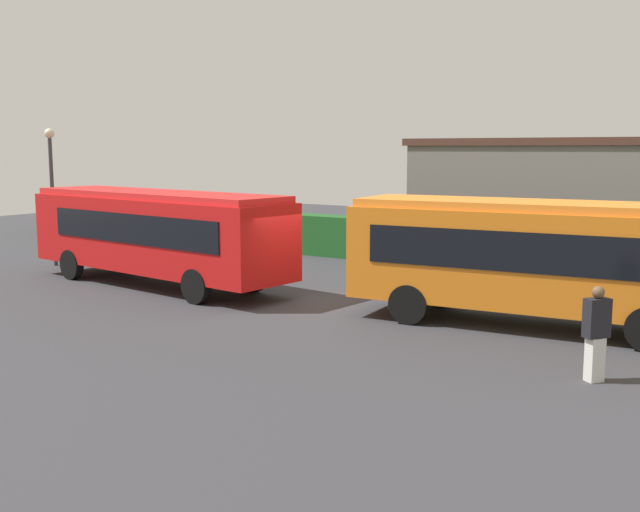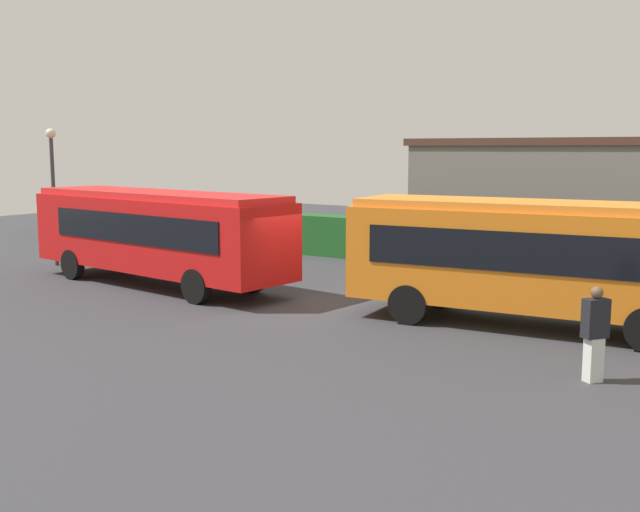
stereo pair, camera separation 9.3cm
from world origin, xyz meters
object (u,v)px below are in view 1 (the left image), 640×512
Objects in this scene: bus_red at (157,231)px; person_right at (596,331)px; person_left at (234,245)px; traffic_cone at (359,265)px; bus_orange at (533,255)px; lamppost at (52,180)px.

bus_red reaches higher than person_right.
person_left reaches higher than traffic_cone.
bus_orange is 1.81× the size of lamppost.
bus_red is 6.24× the size of person_left.
person_left is at bearing -82.29° from bus_red.
person_left is at bearing 12.10° from person_right.
bus_red is 2.04× the size of lamppost.
lamppost is at bearing -130.09° from person_left.
person_right reaches higher than traffic_cone.
traffic_cone is (4.27, 1.66, -0.56)m from person_left.
bus_orange is at bearing 9.36° from person_left.
person_right is (14.13, -2.60, -0.78)m from bus_red.
lamppost is (-20.33, 3.43, 2.25)m from person_right.
person_left is at bearing -158.78° from traffic_cone.
bus_orange is at bearing 0.72° from lamppost.
person_right is at bearing -62.39° from bus_orange.
traffic_cone is at bearing 24.63° from lamppost.
lamppost is at bearing 27.15° from person_right.
bus_red is at bearing 26.30° from person_right.
bus_orange reaches higher than bus_red.
traffic_cone is at bearing -120.60° from bus_red.
bus_red is at bearing -65.42° from person_left.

